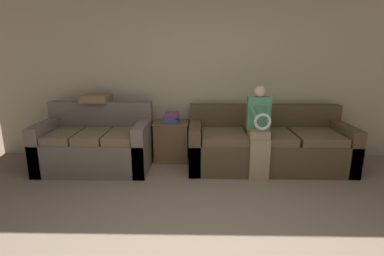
{
  "coord_description": "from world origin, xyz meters",
  "views": [
    {
      "loc": [
        -0.08,
        -1.89,
        1.63
      ],
      "look_at": [
        -0.16,
        1.67,
        0.73
      ],
      "focal_mm": 28.0,
      "sensor_mm": 36.0,
      "label": 1
    }
  ],
  "objects": [
    {
      "name": "couch_side",
      "position": [
        -1.54,
        2.21,
        0.33
      ],
      "size": [
        1.53,
        0.89,
        0.92
      ],
      "color": "#70665B",
      "rests_on": "ground_plane"
    },
    {
      "name": "throw_pillow",
      "position": [
        -1.6,
        2.52,
        0.97
      ],
      "size": [
        0.39,
        0.39,
        0.1
      ],
      "color": "#846B4C",
      "rests_on": "couch_side"
    },
    {
      "name": "child_left_seated",
      "position": [
        0.72,
        1.92,
        0.66
      ],
      "size": [
        0.31,
        0.37,
        1.22
      ],
      "color": "tan",
      "rests_on": "ground_plane"
    },
    {
      "name": "couch_main",
      "position": [
        0.93,
        2.31,
        0.32
      ],
      "size": [
        2.27,
        0.93,
        0.86
      ],
      "color": "brown",
      "rests_on": "ground_plane"
    },
    {
      "name": "book_stack",
      "position": [
        -0.49,
        2.55,
        0.67
      ],
      "size": [
        0.22,
        0.29,
        0.14
      ],
      "color": "#33569E",
      "rests_on": "side_shelf"
    },
    {
      "name": "side_shelf",
      "position": [
        -0.49,
        2.54,
        0.31
      ],
      "size": [
        0.53,
        0.44,
        0.6
      ],
      "color": "brown",
      "rests_on": "ground_plane"
    },
    {
      "name": "wall_back",
      "position": [
        0.0,
        2.81,
        1.27
      ],
      "size": [
        6.61,
        0.06,
        2.55
      ],
      "color": "#BCB293",
      "rests_on": "ground_plane"
    }
  ]
}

